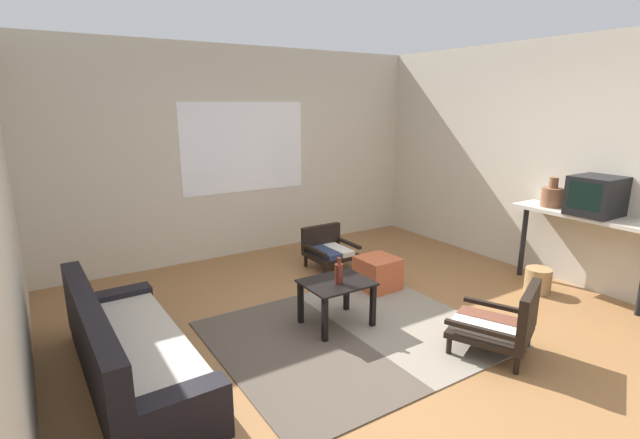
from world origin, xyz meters
The scene contains 14 objects.
ground_plane centered at (0.00, 0.00, 0.00)m, with size 7.80×7.80×0.00m, color olive.
far_wall_with_window centered at (0.00, 3.06, 1.35)m, with size 5.60×0.13×2.70m.
side_wall_right centered at (2.66, 0.30, 1.35)m, with size 0.12×6.60×2.70m, color beige.
area_rug centered at (-0.20, 0.32, 0.01)m, with size 2.31×1.99×0.01m.
couch centered at (-2.00, 0.64, 0.22)m, with size 0.73×1.98×0.68m.
coffee_table centered at (-0.21, 0.55, 0.34)m, with size 0.60×0.49×0.43m.
armchair_by_window centered at (0.60, 1.91, 0.24)m, with size 0.55×0.53×0.50m.
armchair_striped_foreground centered at (0.63, -0.58, 0.27)m, with size 0.76×0.78×0.61m.
ottoman_orange centered at (0.66, 1.02, 0.18)m, with size 0.40×0.40×0.36m, color #BC5633.
console_shelf centered at (2.37, -0.21, 0.78)m, with size 0.42×1.41×0.89m.
crt_television centered at (2.37, -0.31, 1.09)m, with size 0.46×0.42×0.40m.
clay_vase centered at (2.37, 0.15, 1.01)m, with size 0.22×0.22×0.32m.
glass_bottle centered at (-0.22, 0.51, 0.53)m, with size 0.08×0.08×0.24m.
wicker_basket centered at (2.07, 0.02, 0.13)m, with size 0.27×0.27×0.27m, color #9E7A4C.
Camera 1 is at (-2.45, -2.67, 2.00)m, focal length 26.03 mm.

